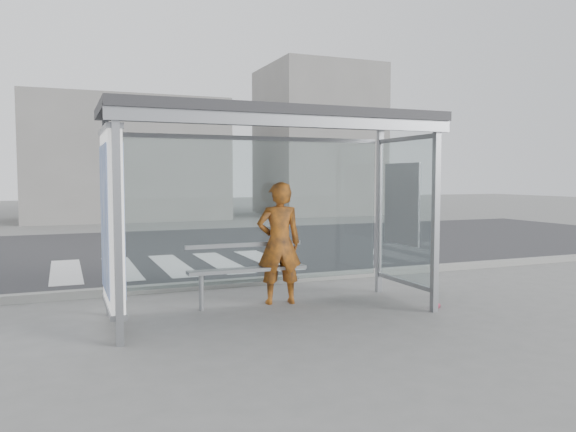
{
  "coord_description": "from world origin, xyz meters",
  "views": [
    {
      "loc": [
        -2.53,
        -6.76,
        1.78
      ],
      "look_at": [
        0.28,
        0.2,
        1.26
      ],
      "focal_mm": 35.0,
      "sensor_mm": 36.0,
      "label": 1
    }
  ],
  "objects_px": {
    "bench": "(247,269)",
    "soda_can": "(437,306)",
    "bus_shelter": "(245,161)",
    "person": "(279,243)"
  },
  "relations": [
    {
      "from": "bench",
      "to": "soda_can",
      "type": "bearing_deg",
      "value": -25.12
    },
    {
      "from": "bench",
      "to": "bus_shelter",
      "type": "bearing_deg",
      "value": -111.13
    },
    {
      "from": "bench",
      "to": "soda_can",
      "type": "relative_size",
      "value": 14.91
    },
    {
      "from": "bus_shelter",
      "to": "person",
      "type": "relative_size",
      "value": 2.48
    },
    {
      "from": "soda_can",
      "to": "bench",
      "type": "bearing_deg",
      "value": 154.88
    },
    {
      "from": "person",
      "to": "soda_can",
      "type": "height_order",
      "value": "person"
    },
    {
      "from": "bus_shelter",
      "to": "soda_can",
      "type": "bearing_deg",
      "value": -13.84
    },
    {
      "from": "person",
      "to": "bench",
      "type": "height_order",
      "value": "person"
    },
    {
      "from": "person",
      "to": "bench",
      "type": "relative_size",
      "value": 1.02
    },
    {
      "from": "bus_shelter",
      "to": "soda_can",
      "type": "distance_m",
      "value": 3.26
    }
  ]
}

